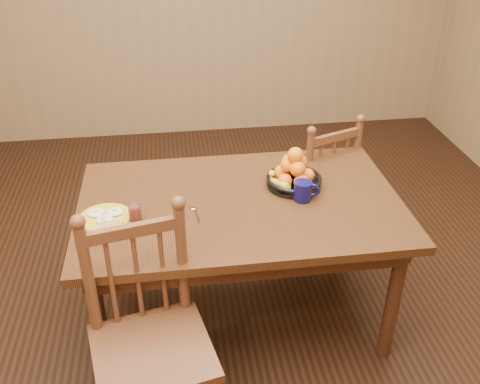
{
  "coord_description": "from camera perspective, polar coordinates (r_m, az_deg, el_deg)",
  "views": [
    {
      "loc": [
        -0.31,
        -2.23,
        2.17
      ],
      "look_at": [
        0.0,
        0.0,
        0.8
      ],
      "focal_mm": 40.0,
      "sensor_mm": 36.0,
      "label": 1
    }
  ],
  "objects": [
    {
      "name": "juice_glass",
      "position": [
        2.54,
        -11.12,
        -2.26
      ],
      "size": [
        0.06,
        0.06,
        0.09
      ],
      "color": "silver",
      "rests_on": "dining_table"
    },
    {
      "name": "room",
      "position": [
        2.4,
        0.0,
        11.31
      ],
      "size": [
        4.52,
        5.02,
        2.72
      ],
      "color": "black",
      "rests_on": "ground"
    },
    {
      "name": "fork",
      "position": [
        2.37,
        -6.24,
        -5.67
      ],
      "size": [
        0.04,
        0.18,
        0.0
      ],
      "rotation": [
        0.0,
        0.0,
        -0.08
      ],
      "color": "silver",
      "rests_on": "dining_table"
    },
    {
      "name": "fruit_bowl",
      "position": [
        2.77,
        5.73,
        1.9
      ],
      "size": [
        0.29,
        0.29,
        0.22
      ],
      "color": "black",
      "rests_on": "dining_table"
    },
    {
      "name": "dining_table",
      "position": [
        2.71,
        0.0,
        -2.44
      ],
      "size": [
        1.6,
        1.0,
        0.75
      ],
      "color": "black",
      "rests_on": "ground"
    },
    {
      "name": "breakfast_plate",
      "position": [
        2.59,
        -14.16,
        -2.75
      ],
      "size": [
        0.26,
        0.3,
        0.04
      ],
      "color": "#59601E",
      "rests_on": "dining_table"
    },
    {
      "name": "coffee_mug",
      "position": [
        2.66,
        6.82,
        0.13
      ],
      "size": [
        0.13,
        0.09,
        0.1
      ],
      "color": "#0B0A3B",
      "rests_on": "dining_table"
    },
    {
      "name": "spoon",
      "position": [
        2.59,
        -4.88,
        -1.93
      ],
      "size": [
        0.04,
        0.16,
        0.01
      ],
      "rotation": [
        0.0,
        0.0,
        0.09
      ],
      "color": "silver",
      "rests_on": "dining_table"
    },
    {
      "name": "chair_far",
      "position": [
        3.41,
        8.09,
        0.64
      ],
      "size": [
        0.54,
        0.52,
        0.93
      ],
      "rotation": [
        0.0,
        0.0,
        3.5
      ],
      "color": "#4B2716",
      "rests_on": "ground"
    },
    {
      "name": "chair_near",
      "position": [
        2.31,
        -9.59,
        -15.37
      ],
      "size": [
        0.55,
        0.54,
        1.04
      ],
      "rotation": [
        0.0,
        0.0,
        0.21
      ],
      "color": "#4B2716",
      "rests_on": "ground"
    }
  ]
}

